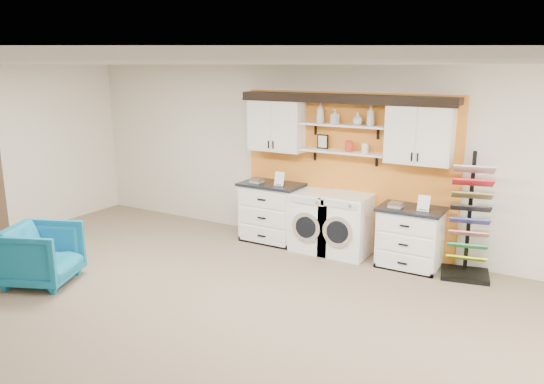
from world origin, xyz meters
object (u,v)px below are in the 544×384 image
Objects in this scene: washer at (316,221)px; dryer at (347,225)px; armchair at (41,255)px; base_cabinet_left at (272,212)px; sample_rack at (468,238)px; base_cabinet_right at (410,237)px.

dryer is (0.51, 0.00, 0.01)m from washer.
base_cabinet_left is at bearing -53.20° from armchair.
base_cabinet_left is 0.58× the size of sample_rack.
armchair is (-3.97, -3.01, -0.05)m from base_cabinet_right.
base_cabinet_left is 3.46m from armchair.
dryer is (1.30, -0.00, -0.02)m from base_cabinet_left.
washer is 0.98× the size of dryer.
base_cabinet_right is at bearing 0.00° from base_cabinet_left.
washer is 1.07× the size of armchair.
base_cabinet_left reaches higher than dryer.
washer is at bearing -0.24° from base_cabinet_left.
sample_rack reaches higher than armchair.
base_cabinet_right is 4.98m from armchair.
washer reaches higher than armchair.
base_cabinet_left is 1.30m from dryer.
sample_rack is at bearing 1.29° from dryer.
armchair is (-4.74, -3.04, -0.15)m from sample_rack.
base_cabinet_left is 3.03m from sample_rack.
base_cabinet_left is 1.15× the size of armchair.
washer reaches higher than base_cabinet_right.
base_cabinet_right is 0.77m from sample_rack.
sample_rack is at bearing 2.64° from base_cabinet_right.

